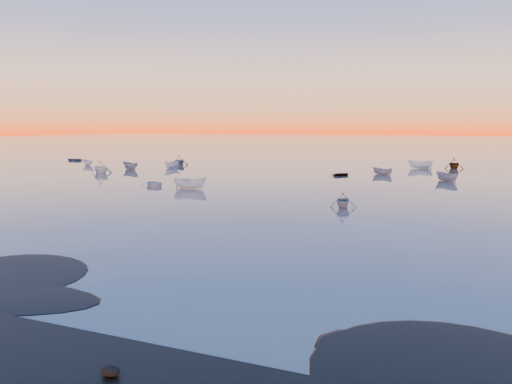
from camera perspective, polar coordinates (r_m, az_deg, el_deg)
The scene contains 6 objects.
ground at distance 118.17m, azimuth 14.59°, elevation 3.67°, with size 600.00×600.00×0.00m, color #645A53.
mud_lobes at distance 24.40m, azimuth -23.79°, elevation -11.02°, with size 140.00×6.00×0.07m, color black, non-canonical shape.
moored_fleet at distance 72.15m, azimuth 9.08°, elevation 1.49°, with size 124.00×58.00×1.20m, color silver, non-canonical shape.
boat_near_left at distance 64.07m, azimuth -11.55°, elevation 0.67°, with size 3.93×1.64×0.98m, color silver.
boat_near_center at distance 60.55m, azimuth -7.52°, elevation 0.37°, with size 4.12×1.74×1.43m, color silver.
boat_near_right at distance 47.07m, azimuth 9.91°, elevation -1.74°, with size 3.18×1.43×1.11m, color gray.
Camera 1 is at (17.13, -16.68, 7.52)m, focal length 35.00 mm.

